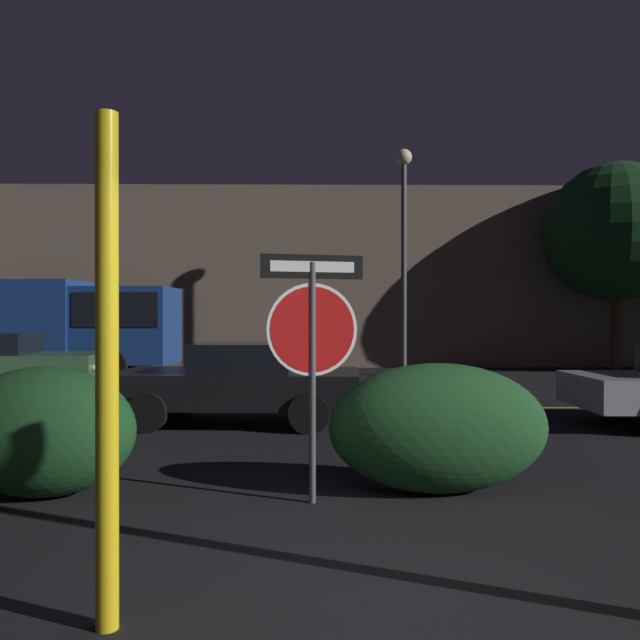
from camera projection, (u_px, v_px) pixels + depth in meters
ground_plane at (392, 612)px, 3.59m from camera, size 260.00×260.00×0.00m
road_center_stripe at (336, 408)px, 11.68m from camera, size 36.59×0.12×0.01m
stop_sign at (312, 328)px, 5.71m from camera, size 0.94×0.23×2.27m
yellow_pole_left at (107, 371)px, 3.39m from camera, size 0.12×0.12×2.82m
hedge_bush_1 at (44, 431)px, 5.91m from camera, size 1.74×1.09×1.24m
hedge_bush_2 at (438, 428)px, 6.04m from camera, size 2.13×1.03×1.26m
passing_car_2 at (239, 382)px, 10.03m from camera, size 4.04×2.11×1.29m
delivery_truck at (60, 322)px, 17.88m from camera, size 6.95×2.62×2.74m
street_lamp at (404, 225)px, 18.12m from camera, size 0.47×0.47×6.61m
tree_0 at (616, 232)px, 20.06m from camera, size 4.47×4.47×6.69m
building_backdrop at (248, 280)px, 23.37m from camera, size 30.19×4.64×6.20m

